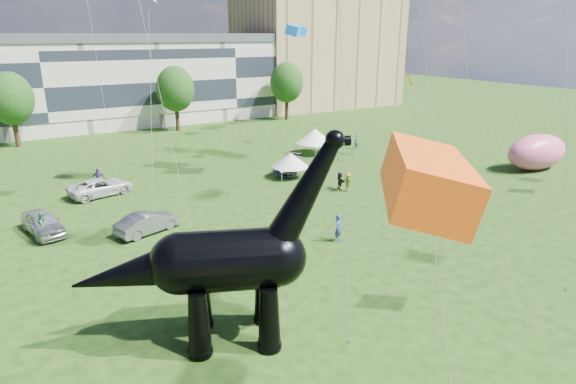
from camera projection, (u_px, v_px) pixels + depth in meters
ground at (405, 344)px, 21.17m from camera, size 220.00×220.00×0.00m
terrace_row at (40, 88)px, 65.64m from camera, size 78.00×11.00×12.00m
apartment_block at (317, 45)px, 90.25m from camera, size 28.00×18.00×22.00m
tree_mid_left at (9, 94)px, 56.27m from camera, size 5.20×5.20×9.44m
tree_mid_right at (175, 85)px, 66.16m from camera, size 5.20×5.20×9.44m
tree_far_right at (287, 79)px, 75.06m from camera, size 5.20×5.20×9.44m
dinosaur_sculpture at (219, 264)px, 20.46m from camera, size 11.49×6.28×9.67m
car_silver at (43, 223)px, 32.59m from camera, size 2.76×4.91×1.58m
car_grey at (148, 223)px, 32.81m from camera, size 4.72×2.86×1.47m
car_white at (101, 187)px, 40.49m from camera, size 5.67×3.52×1.46m
car_dark at (289, 165)px, 47.42m from camera, size 4.93×5.04×1.46m
gazebo_near at (290, 160)px, 45.29m from camera, size 4.14×4.14×2.40m
gazebo_far at (315, 136)px, 54.30m from camera, size 4.93×4.93×2.86m
inflatable_pink at (537, 152)px, 47.97m from camera, size 7.46×4.19×3.59m
visitors at (220, 225)px, 32.00m from camera, size 53.02×40.94×1.86m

